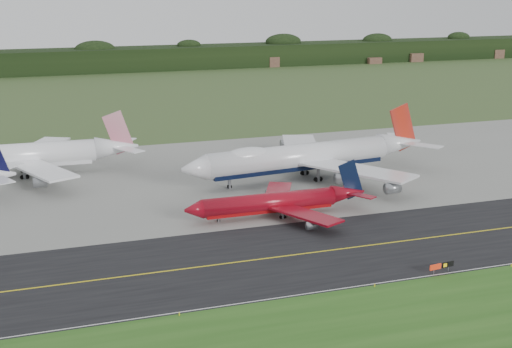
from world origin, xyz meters
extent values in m
plane|color=#3B4E24|center=(0.00, 0.00, 0.00)|extent=(600.00, 600.00, 0.00)
cube|color=#245218|center=(0.00, -35.00, 0.01)|extent=(400.00, 30.00, 0.01)
cube|color=black|center=(0.00, -4.00, 0.01)|extent=(400.00, 32.00, 0.02)
cube|color=gray|center=(0.00, 51.00, 0.01)|extent=(400.00, 78.00, 0.01)
cube|color=yellow|center=(0.00, -4.00, 0.03)|extent=(400.00, 0.40, 0.00)
cube|color=silver|center=(0.00, -19.50, 0.03)|extent=(400.00, 0.25, 0.00)
cube|color=black|center=(0.00, 275.00, 6.00)|extent=(700.00, 24.00, 12.00)
cylinder|color=white|center=(15.36, 41.08, 5.78)|extent=(47.32, 11.51, 5.96)
cube|color=black|center=(15.36, 41.08, 3.84)|extent=(44.81, 9.75, 2.09)
cone|color=white|center=(-10.86, 37.94, 5.78)|extent=(6.54, 6.62, 5.96)
cone|color=white|center=(44.82, 44.61, 6.22)|extent=(13.01, 7.39, 5.96)
ellipsoid|color=white|center=(2.31, 39.51, 7.41)|extent=(12.68, 6.48, 3.80)
cube|color=white|center=(25.03, 28.86, 4.73)|extent=(21.21, 27.04, 0.51)
cube|color=white|center=(21.87, 55.24, 4.73)|extent=(16.34, 27.88, 0.51)
cube|color=red|center=(45.48, 44.69, 10.27)|extent=(8.57, 1.49, 12.35)
cylinder|color=gray|center=(21.33, 29.00, 3.10)|extent=(3.53, 2.87, 2.50)
cylinder|color=gray|center=(18.30, 54.23, 3.10)|extent=(3.53, 2.87, 2.50)
cylinder|color=gray|center=(28.05, 18.17, 3.10)|extent=(3.53, 2.87, 2.50)
cylinder|color=gray|center=(22.28, 66.34, 3.10)|extent=(3.53, 2.87, 2.50)
cylinder|color=black|center=(-2.36, 38.95, 0.54)|extent=(1.12, 0.61, 1.07)
cylinder|color=slate|center=(19.48, 38.27, 1.99)|extent=(0.93, 0.93, 3.99)
cylinder|color=black|center=(19.48, 38.27, 0.54)|extent=(1.13, 0.66, 1.07)
cylinder|color=slate|center=(18.70, 44.78, 1.99)|extent=(0.93, 0.93, 3.99)
cylinder|color=black|center=(18.70, 44.78, 0.54)|extent=(1.13, 0.66, 1.07)
cylinder|color=maroon|center=(-0.54, 17.16, 3.07)|extent=(27.83, 3.80, 3.76)
cube|color=#980B0E|center=(-0.54, 17.16, 1.85)|extent=(26.43, 2.86, 1.32)
cone|color=maroon|center=(-16.19, 17.14, 3.07)|extent=(3.48, 3.77, 3.76)
cone|color=maroon|center=(17.04, 17.18, 3.35)|extent=(7.35, 3.77, 3.76)
cube|color=maroon|center=(4.24, 9.42, 2.41)|extent=(11.12, 16.16, 0.42)
cube|color=maroon|center=(4.23, 24.92, 2.41)|extent=(11.09, 16.17, 0.42)
cube|color=black|center=(17.57, 17.18, 6.19)|extent=(5.94, 0.31, 8.57)
cylinder|color=gray|center=(3.97, 5.72, 1.38)|extent=(2.06, 1.58, 1.58)
cylinder|color=gray|center=(3.94, 28.62, 1.38)|extent=(2.06, 1.58, 1.58)
cylinder|color=black|center=(-11.11, 17.15, 0.34)|extent=(0.68, 0.31, 0.68)
cylinder|color=slate|center=(1.69, 15.10, 0.97)|extent=(0.53, 0.53, 1.94)
cylinder|color=black|center=(1.69, 15.10, 0.34)|extent=(0.68, 0.34, 0.68)
cylinder|color=slate|center=(1.69, 19.24, 0.97)|extent=(0.53, 0.53, 1.94)
cylinder|color=black|center=(1.69, 19.24, 0.34)|extent=(0.68, 0.34, 0.68)
cylinder|color=white|center=(-49.93, 66.08, 5.29)|extent=(41.02, 6.81, 5.68)
cube|color=white|center=(-49.93, 66.08, 3.44)|extent=(38.94, 5.33, 1.99)
cone|color=white|center=(-24.11, 65.36, 5.71)|extent=(10.94, 5.97, 5.68)
cube|color=white|center=(-43.10, 54.18, 4.29)|extent=(16.08, 24.42, 0.51)
cube|color=white|center=(-42.45, 77.58, 4.29)|extent=(17.08, 24.24, 0.51)
cube|color=#AE0C34|center=(-23.48, 65.34, 9.40)|extent=(7.84, 0.67, 11.29)
cylinder|color=gray|center=(-43.59, 48.59, 2.74)|extent=(3.16, 2.47, 2.38)
cylinder|color=gray|center=(-42.63, 83.19, 2.74)|extent=(3.16, 2.47, 2.38)
cylinder|color=slate|center=(-46.75, 62.87, 1.79)|extent=(0.82, 0.82, 3.58)
cylinder|color=black|center=(-46.75, 62.87, 0.51)|extent=(1.04, 0.54, 1.02)
cylinder|color=slate|center=(-46.58, 69.11, 1.79)|extent=(0.82, 0.82, 3.58)
cylinder|color=black|center=(-46.58, 69.11, 0.51)|extent=(1.04, 0.54, 1.02)
cylinder|color=slate|center=(15.06, -19.02, 0.35)|extent=(0.12, 0.12, 0.70)
cylinder|color=slate|center=(18.05, -18.63, 0.35)|extent=(0.12, 0.12, 0.70)
cube|color=#B4250D|center=(15.36, -18.98, 1.16)|extent=(2.22, 0.47, 0.91)
cube|color=black|center=(17.25, -18.73, 1.16)|extent=(1.02, 0.31, 0.91)
cube|color=black|center=(18.45, -18.58, 1.16)|extent=(1.22, 0.34, 0.91)
cylinder|color=yellow|center=(-27.51, -20.50, 0.25)|extent=(0.16, 0.16, 0.50)
cylinder|color=yellow|center=(3.55, -20.50, 0.25)|extent=(0.16, 0.16, 0.50)
cylinder|color=yellow|center=(29.00, -20.50, 0.25)|extent=(0.16, 0.16, 0.50)
camera|label=1|loc=(-46.76, -111.74, 45.89)|focal=50.00mm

